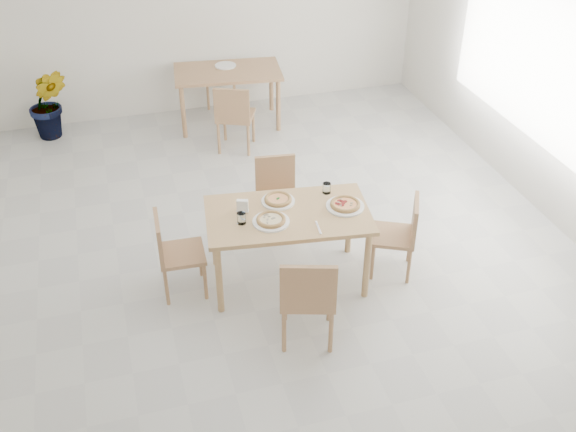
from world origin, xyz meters
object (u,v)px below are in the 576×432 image
object	(u,v)px
pizza_pepperoni	(345,204)
chair_west	(173,250)
plate_mushroom	(271,222)
chair_back_s	(234,114)
main_table	(288,221)
chair_back_n	(220,68)
tumbler_b	(242,218)
pizza_mushroom	(271,219)
napkin_holder	(242,206)
chair_south	(308,295)
tumbler_a	(327,188)
plate_empty	(225,66)
chair_north	(277,191)
pizza_margherita	(278,199)
chair_east	(402,231)
potted_plant	(49,103)
plate_margherita	(278,201)
second_table	(228,77)
plate_pepperoni	(345,206)

from	to	relation	value
pizza_pepperoni	chair_west	bearing A→B (deg)	173.72
plate_mushroom	chair_back_s	distance (m)	2.75
main_table	chair_back_n	size ratio (longest dim) A/B	1.77
tumbler_b	plate_mushroom	bearing A→B (deg)	-14.00
pizza_mushroom	napkin_holder	xyz separation A→B (m)	(-0.20, 0.23, 0.03)
main_table	napkin_holder	bearing A→B (deg)	168.04
chair_south	chair_west	bearing A→B (deg)	-28.36
chair_south	tumbler_a	xyz separation A→B (m)	(0.52, 1.08, 0.28)
main_table	napkin_holder	distance (m)	0.43
chair_south	plate_empty	bearing A→B (deg)	-76.19
pizza_mushroom	chair_back_n	xyz separation A→B (m)	(0.39, 4.24, -0.27)
chair_north	pizza_margherita	distance (m)	0.70
chair_north	tumbler_a	world-z (taller)	tumbler_a
chair_east	napkin_holder	distance (m)	1.51
pizza_margherita	napkin_holder	xyz separation A→B (m)	(-0.35, -0.07, 0.03)
pizza_pepperoni	potted_plant	distance (m)	4.56
plate_margherita	plate_empty	world-z (taller)	same
chair_east	pizza_pepperoni	world-z (taller)	pizza_pepperoni
napkin_holder	plate_empty	distance (m)	3.48
chair_west	second_table	world-z (taller)	chair_west
chair_west	chair_back_s	bearing A→B (deg)	-21.31
plate_pepperoni	pizza_pepperoni	world-z (taller)	pizza_pepperoni
chair_west	tumbler_a	xyz separation A→B (m)	(1.47, 0.11, 0.33)
chair_east	tumbler_b	size ratio (longest dim) A/B	7.75
plate_mushroom	chair_back_n	xyz separation A→B (m)	(0.39, 4.24, -0.25)
chair_back_s	potted_plant	distance (m)	2.42
tumbler_a	plate_margherita	bearing A→B (deg)	-176.50
tumbler_a	plate_empty	size ratio (longest dim) A/B	0.36
chair_south	plate_pepperoni	distance (m)	1.03
plate_margherita	tumbler_a	xyz separation A→B (m)	(0.48, 0.03, 0.04)
plate_empty	main_table	bearing A→B (deg)	-92.88
pizza_margherita	pizza_mushroom	bearing A→B (deg)	-116.13
pizza_pepperoni	plate_margherita	bearing A→B (deg)	156.05
chair_north	plate_pepperoni	world-z (taller)	chair_north
plate_margherita	pizza_pepperoni	xyz separation A→B (m)	(0.56, -0.25, 0.02)
tumbler_b	plate_empty	bearing A→B (deg)	80.42
tumbler_a	second_table	size ratio (longest dim) A/B	0.07
chair_east	tumbler_a	distance (m)	0.81
tumbler_b	potted_plant	world-z (taller)	potted_plant
chair_west	potted_plant	bearing A→B (deg)	19.50
pizza_mushroom	second_table	xyz separation A→B (m)	(0.36, 3.51, -0.12)
main_table	chair_south	bearing A→B (deg)	-88.04
chair_south	tumbler_a	distance (m)	1.23
chair_north	chair_west	distance (m)	1.34
chair_west	plate_pepperoni	size ratio (longest dim) A/B	2.37
chair_back_n	second_table	bearing A→B (deg)	-82.15
chair_east	second_table	distance (m)	3.70
plate_pepperoni	plate_mushroom	bearing A→B (deg)	-175.91
tumbler_a	potted_plant	bearing A→B (deg)	126.56
main_table	pizza_margherita	distance (m)	0.24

